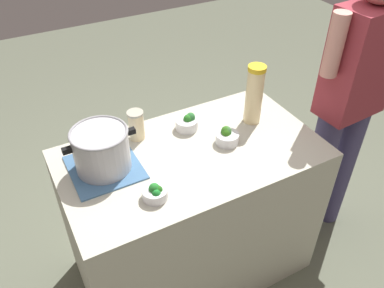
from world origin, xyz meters
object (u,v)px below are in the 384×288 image
object	(u,v)px
cooking_pot	(101,149)
lemonade_pitcher	(254,94)
broccoli_bowl_back	(187,123)
person_cook	(348,106)
mason_jar	(136,125)
broccoli_bowl_front	(155,192)
broccoli_bowl_center	(227,136)

from	to	relation	value
cooking_pot	lemonade_pitcher	bearing A→B (deg)	-0.27
lemonade_pitcher	broccoli_bowl_back	world-z (taller)	lemonade_pitcher
broccoli_bowl_back	person_cook	xyz separation A→B (m)	(0.82, -0.27, 0.01)
lemonade_pitcher	broccoli_bowl_back	distance (m)	0.36
mason_jar	broccoli_bowl_front	world-z (taller)	mason_jar
cooking_pot	person_cook	bearing A→B (deg)	-7.87
mason_jar	broccoli_bowl_front	bearing A→B (deg)	-101.96
broccoli_bowl_center	person_cook	world-z (taller)	person_cook
mason_jar	broccoli_bowl_front	distance (m)	0.42
broccoli_bowl_back	person_cook	distance (m)	0.86
lemonade_pitcher	broccoli_bowl_center	world-z (taller)	lemonade_pitcher
lemonade_pitcher	broccoli_bowl_center	bearing A→B (deg)	-156.45
broccoli_bowl_front	person_cook	size ratio (longest dim) A/B	0.07
cooking_pot	broccoli_bowl_center	bearing A→B (deg)	-9.40
broccoli_bowl_back	lemonade_pitcher	bearing A→B (deg)	-16.43
broccoli_bowl_front	broccoli_bowl_center	distance (m)	0.49
person_cook	broccoli_bowl_back	bearing A→B (deg)	161.81
cooking_pot	person_cook	xyz separation A→B (m)	(1.28, -0.18, -0.07)
mason_jar	broccoli_bowl_center	xyz separation A→B (m)	(0.36, -0.24, -0.04)
mason_jar	broccoli_bowl_center	distance (m)	0.44
mason_jar	broccoli_bowl_center	bearing A→B (deg)	-32.85
lemonade_pitcher	broccoli_bowl_front	xyz separation A→B (m)	(-0.66, -0.27, -0.13)
mason_jar	broccoli_bowl_front	xyz separation A→B (m)	(-0.09, -0.41, -0.05)
cooking_pot	broccoli_bowl_center	distance (m)	0.59
broccoli_bowl_front	broccoli_bowl_center	world-z (taller)	broccoli_bowl_center
broccoli_bowl_front	cooking_pot	bearing A→B (deg)	114.79
broccoli_bowl_front	broccoli_bowl_back	xyz separation A→B (m)	(0.34, 0.36, 0.00)
lemonade_pitcher	person_cook	bearing A→B (deg)	-19.32
cooking_pot	broccoli_bowl_center	size ratio (longest dim) A/B	2.84
broccoli_bowl_front	broccoli_bowl_back	world-z (taller)	broccoli_bowl_back
cooking_pot	lemonade_pitcher	distance (m)	0.79
cooking_pot	lemonade_pitcher	world-z (taller)	lemonade_pitcher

